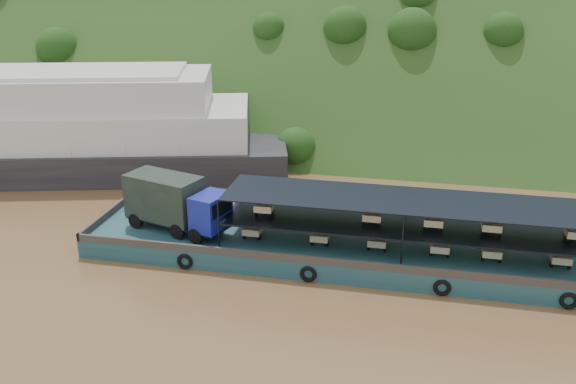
# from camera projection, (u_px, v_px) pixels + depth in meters

# --- Properties ---
(ground) EXTENTS (160.00, 160.00, 0.00)m
(ground) POSITION_uv_depth(u_px,v_px,m) (308.00, 254.00, 43.02)
(ground) COLOR brown
(ground) RESTS_ON ground
(hillside) EXTENTS (140.00, 39.60, 39.60)m
(hillside) POSITION_uv_depth(u_px,v_px,m) (364.00, 123.00, 75.94)
(hillside) COLOR #1A3413
(hillside) RESTS_ON ground
(cargo_barge) EXTENTS (35.00, 7.18, 4.93)m
(cargo_barge) POSITION_uv_depth(u_px,v_px,m) (328.00, 241.00, 42.03)
(cargo_barge) COLOR #163C4D
(cargo_barge) RESTS_ON ground
(passenger_ferry) EXTENTS (47.06, 22.94, 9.25)m
(passenger_ferry) POSITION_uv_depth(u_px,v_px,m) (34.00, 128.00, 58.17)
(passenger_ferry) COLOR black
(passenger_ferry) RESTS_ON ground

